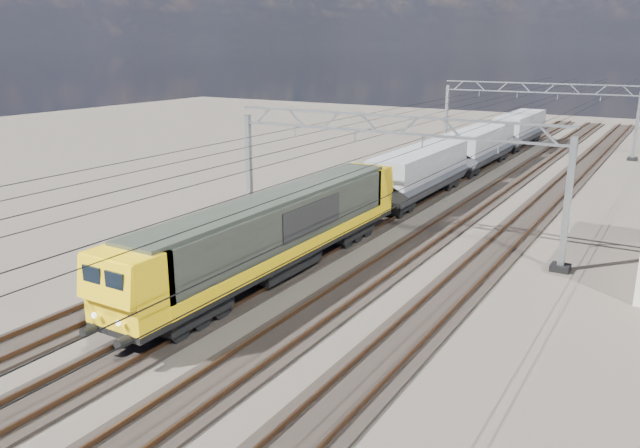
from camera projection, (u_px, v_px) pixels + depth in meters
The scene contains 12 objects.
ground at pixel (352, 261), 32.10m from camera, with size 160.00×160.00×0.00m, color #2B2520.
track_outer_west at pixel (258, 242), 35.04m from camera, with size 2.60×140.00×0.30m.
track_loco at pixel (318, 253), 33.07m from camera, with size 2.60×140.00×0.30m.
track_inner_east at pixel (387, 266), 31.09m from camera, with size 2.60×140.00×0.30m.
track_outer_east at pixel (465, 281), 29.12m from camera, with size 2.60×140.00×0.30m.
catenary_gantry_mid at pixel (387, 173), 34.33m from camera, with size 19.90×0.90×7.11m.
catenary_gantry_far at pixel (535, 115), 64.05m from camera, with size 19.90×0.90×7.11m.
overhead_wires at pixel (416, 132), 37.13m from camera, with size 12.03×140.00×0.53m.
locomotive at pixel (277, 230), 29.34m from camera, with size 2.76×21.10×3.62m.
hopper_wagon_lead at pixel (420, 170), 43.97m from camera, with size 3.38×13.00×3.25m.
hopper_wagon_mid at pixel (480, 144), 55.69m from camera, with size 3.38×13.00×3.25m.
hopper_wagon_third at pixel (520, 127), 67.42m from camera, with size 3.38×13.00×3.25m.
Camera 1 is at (14.17, -26.89, 10.62)m, focal length 35.00 mm.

